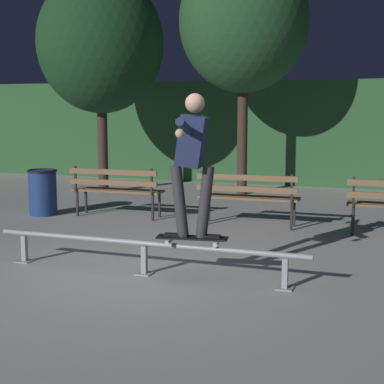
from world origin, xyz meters
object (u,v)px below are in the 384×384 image
object	(u,v)px
skateboarder	(192,153)
tree_far_left	(101,44)
skateboard	(192,238)
park_bench_leftmost	(116,187)
trash_can	(43,192)
park_bench_left_center	(248,193)
grind_rail	(144,248)
tree_behind_benches	(244,21)

from	to	relation	value
skateboarder	tree_far_left	distance (m)	7.21
skateboard	park_bench_leftmost	xyz separation A→B (m)	(-2.46, 2.99, 0.07)
tree_far_left	trash_can	bearing A→B (deg)	-83.34
park_bench_left_center	skateboarder	bearing A→B (deg)	-87.25
park_bench_left_center	tree_far_left	distance (m)	5.48
grind_rail	tree_behind_benches	size ratio (longest dim) A/B	0.73
skateboarder	tree_behind_benches	xyz separation A→B (m)	(-1.15, 6.38, 2.26)
park_bench_leftmost	trash_can	bearing A→B (deg)	-171.20
skateboarder	tree_far_left	bearing A→B (deg)	126.27
skateboarder	trash_can	distance (m)	4.80
grind_rail	skateboard	size ratio (longest dim) A/B	4.73
skateboard	trash_can	world-z (taller)	trash_can
grind_rail	park_bench_leftmost	distance (m)	3.54
trash_can	tree_behind_benches	bearing A→B (deg)	53.71
skateboard	trash_can	bearing A→B (deg)	143.72
grind_rail	park_bench_left_center	world-z (taller)	park_bench_left_center
grind_rail	tree_behind_benches	distance (m)	7.23
park_bench_leftmost	tree_behind_benches	size ratio (longest dim) A/B	0.31
grind_rail	trash_can	size ratio (longest dim) A/B	4.74
skateboarder	tree_behind_benches	distance (m)	6.87
skateboard	tree_behind_benches	xyz separation A→B (m)	(-1.14, 6.38, 3.20)
skateboard	skateboarder	xyz separation A→B (m)	(0.00, 0.00, 0.94)
skateboard	trash_can	distance (m)	4.70
skateboard	tree_behind_benches	world-z (taller)	tree_behind_benches
skateboard	skateboarder	distance (m)	0.94
skateboard	park_bench_left_center	bearing A→B (deg)	92.70
tree_far_left	tree_behind_benches	size ratio (longest dim) A/B	0.92
tree_far_left	park_bench_left_center	bearing A→B (deg)	-33.49
skateboard	tree_far_left	size ratio (longest dim) A/B	0.17
tree_far_left	tree_behind_benches	bearing A→B (deg)	14.37
grind_rail	tree_far_left	size ratio (longest dim) A/B	0.80
skateboarder	skateboard	bearing A→B (deg)	-170.58
park_bench_left_center	tree_behind_benches	distance (m)	4.72
grind_rail	trash_can	distance (m)	4.25
skateboarder	park_bench_left_center	bearing A→B (deg)	92.75
skateboard	tree_behind_benches	distance (m)	7.23
skateboarder	tree_behind_benches	bearing A→B (deg)	100.20
park_bench_leftmost	tree_behind_benches	bearing A→B (deg)	68.81
skateboard	park_bench_leftmost	world-z (taller)	park_bench_leftmost
park_bench_left_center	trash_can	xyz separation A→B (m)	(-3.65, -0.21, -0.12)
grind_rail	trash_can	world-z (taller)	trash_can
skateboard	tree_far_left	distance (m)	7.50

